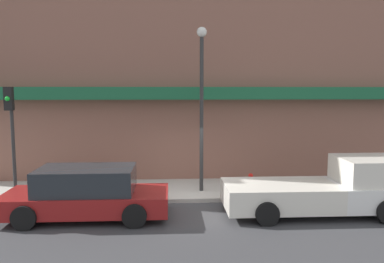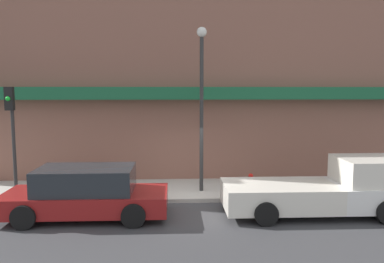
{
  "view_description": "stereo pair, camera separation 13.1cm",
  "coord_description": "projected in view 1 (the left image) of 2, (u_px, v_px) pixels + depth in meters",
  "views": [
    {
      "loc": [
        -0.58,
        -12.48,
        3.85
      ],
      "look_at": [
        0.17,
        1.17,
        2.34
      ],
      "focal_mm": 35.0,
      "sensor_mm": 36.0,
      "label": 1
    },
    {
      "loc": [
        -0.45,
        -12.48,
        3.85
      ],
      "look_at": [
        0.17,
        1.17,
        2.34
      ],
      "focal_mm": 35.0,
      "sensor_mm": 36.0,
      "label": 2
    }
  ],
  "objects": [
    {
      "name": "ground_plane",
      "position": [
        189.0,
        203.0,
        12.84
      ],
      "size": [
        80.0,
        80.0,
        0.0
      ],
      "primitive_type": "plane",
      "color": "#38383A"
    },
    {
      "name": "sidewalk",
      "position": [
        187.0,
        190.0,
        14.28
      ],
      "size": [
        36.0,
        2.93,
        0.14
      ],
      "color": "#B7B2A8",
      "rests_on": "ground"
    },
    {
      "name": "building",
      "position": [
        184.0,
        44.0,
        16.57
      ],
      "size": [
        19.8,
        3.8,
        11.86
      ],
      "color": "brown",
      "rests_on": "ground"
    },
    {
      "name": "pickup_truck",
      "position": [
        328.0,
        189.0,
        11.71
      ],
      "size": [
        5.73,
        2.17,
        1.76
      ],
      "rotation": [
        0.0,
        0.0,
        0.02
      ],
      "color": "white",
      "rests_on": "ground"
    },
    {
      "name": "parked_car",
      "position": [
        87.0,
        193.0,
        11.3
      ],
      "size": [
        4.9,
        2.11,
        1.54
      ],
      "rotation": [
        0.0,
        0.0,
        -0.01
      ],
      "color": "maroon",
      "rests_on": "ground"
    },
    {
      "name": "fire_hydrant",
      "position": [
        251.0,
        182.0,
        13.78
      ],
      "size": [
        0.19,
        0.19,
        0.67
      ],
      "color": "red",
      "rests_on": "sidewalk"
    },
    {
      "name": "street_lamp",
      "position": [
        202.0,
        91.0,
        13.49
      ],
      "size": [
        0.36,
        0.36,
        5.95
      ],
      "color": "#2D2D2D",
      "rests_on": "sidewalk"
    },
    {
      "name": "traffic_light",
      "position": [
        11.0,
        122.0,
        12.84
      ],
      "size": [
        0.28,
        0.42,
        3.83
      ],
      "color": "#2D2D2D",
      "rests_on": "sidewalk"
    }
  ]
}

